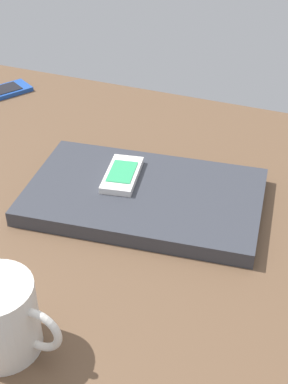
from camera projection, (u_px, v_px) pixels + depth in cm
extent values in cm
cube|color=brown|center=(195.00, 232.00, 81.08)|extent=(120.00, 80.00, 3.00)
cube|color=#33353D|center=(144.00, 196.00, 83.70)|extent=(37.52, 25.22, 2.38)
cube|color=silver|center=(122.00, 175.00, 85.44)|extent=(6.50, 10.57, 1.04)
cube|color=#33A566|center=(122.00, 172.00, 85.10)|extent=(4.79, 6.69, 0.14)
cube|color=#1E479E|center=(3.00, 91.00, 115.65)|extent=(10.56, 12.45, 0.87)
cube|color=black|center=(3.00, 89.00, 115.36)|extent=(7.32, 8.18, 0.14)
torus|color=silver|center=(37.00, 330.00, 58.25)|extent=(6.04, 0.90, 6.04)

